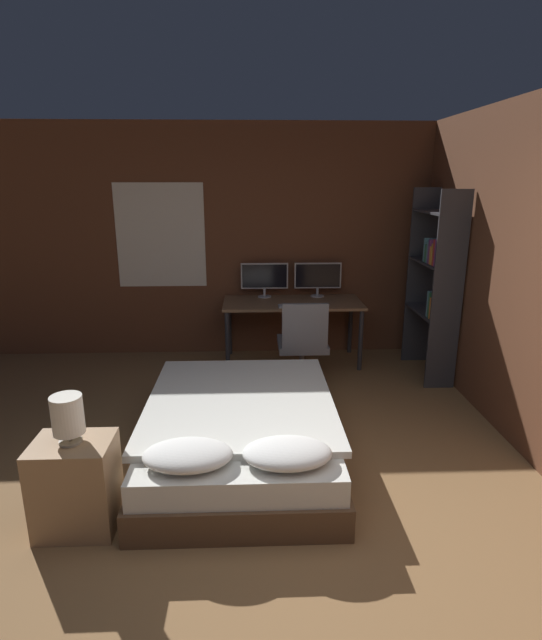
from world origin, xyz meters
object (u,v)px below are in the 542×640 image
nightstand (76,485)px  computer_mouse (318,305)px  desk (293,308)px  monitor_right (318,277)px  bed (241,432)px  monitor_left (264,277)px  office_chair (303,351)px  bookshelf (437,274)px  bedside_lamp (68,416)px  keyboard (294,306)px

nightstand → computer_mouse: size_ratio=8.29×
desk → computer_mouse: bearing=-42.3°
nightstand → monitor_right: bearing=58.9°
bed → computer_mouse: 2.10m
monitor_left → computer_mouse: size_ratio=7.87×
office_chair → bookshelf: bearing=9.4°
nightstand → bedside_lamp: bearing=0.0°
bed → office_chair: size_ratio=2.11×
desk → office_chair: office_chair is taller
monitor_right → desk: bearing=-142.2°
desk → office_chair: bearing=-86.3°
bookshelf → office_chair: bearing=-170.6°
keyboard → computer_mouse: 0.26m
nightstand → keyboard: keyboard is taller
keyboard → monitor_right: bearing=57.0°
bedside_lamp → bookshelf: size_ratio=0.15×
keyboard → computer_mouse: (0.26, 0.00, 0.01)m
monitor_right → monitor_left: bearing=180.0°
monitor_right → office_chair: size_ratio=0.60×
bedside_lamp → nightstand: bearing=0.0°
keyboard → nightstand: bearing=-120.7°
desk → monitor_right: bearing=37.8°
desk → office_chair: size_ratio=1.70×
computer_mouse → monitor_right: bearing=84.2°
computer_mouse → bookshelf: 1.27m
monitor_left → bookshelf: bookshelf is taller
keyboard → office_chair: (0.05, -0.49, -0.35)m
bedside_lamp → monitor_left: size_ratio=0.54×
computer_mouse → bookshelf: (1.19, -0.26, 0.38)m
monitor_right → keyboard: 0.62m
monitor_right → computer_mouse: size_ratio=7.87×
bed → keyboard: size_ratio=5.59×
nightstand → bookshelf: 3.89m
bookshelf → nightstand: bearing=-142.0°
monitor_left → desk: bearing=-37.8°
bedside_lamp → desk: (1.54, 2.84, -0.11)m
keyboard → bookshelf: bookshelf is taller
bed → monitor_left: (0.25, 2.35, 0.73)m
monitor_left → monitor_right: bearing=0.0°
nightstand → keyboard: size_ratio=1.66×
monitor_right → keyboard: (-0.31, -0.48, -0.23)m
keyboard → office_chair: bearing=-84.4°
nightstand → bedside_lamp: 0.46m
bed → desk: desk is taller
office_chair → desk: bearing=93.7°
office_chair → nightstand: bearing=-127.0°
computer_mouse → office_chair: size_ratio=0.08×
bedside_lamp → bed: bearing=36.6°
nightstand → office_chair: (1.59, 2.11, 0.09)m
monitor_left → bookshelf: size_ratio=0.28×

